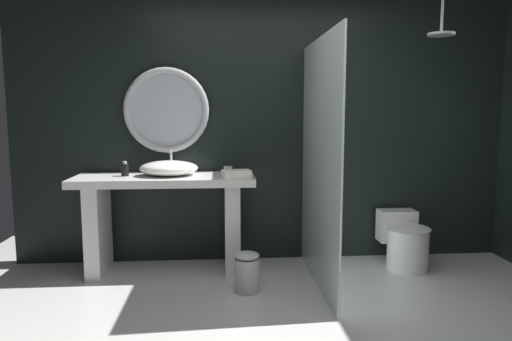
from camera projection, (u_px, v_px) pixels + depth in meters
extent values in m
cube|color=black|center=(268.00, 126.00, 4.45)|extent=(4.80, 0.10, 2.60)
cube|color=silver|center=(165.00, 180.00, 4.08)|extent=(1.58, 0.57, 0.07)
cube|color=silver|center=(98.00, 229.00, 4.09)|extent=(0.13, 0.49, 0.80)
cube|color=silver|center=(232.00, 227.00, 4.18)|extent=(0.13, 0.49, 0.80)
ellipsoid|color=white|center=(169.00, 168.00, 4.08)|extent=(0.51, 0.42, 0.13)
cylinder|color=#B7B7BC|center=(171.00, 161.00, 4.27)|extent=(0.02, 0.02, 0.21)
cylinder|color=#B7B7BC|center=(170.00, 152.00, 4.20)|extent=(0.02, 0.11, 0.02)
cylinder|color=silver|center=(228.00, 171.00, 4.10)|extent=(0.07, 0.07, 0.08)
cylinder|color=black|center=(125.00, 170.00, 4.06)|extent=(0.07, 0.07, 0.11)
cylinder|color=#B7B7BC|center=(125.00, 163.00, 4.05)|extent=(0.04, 0.04, 0.02)
torus|color=#B7B7BC|center=(166.00, 110.00, 4.27)|extent=(0.79, 0.06, 0.79)
cylinder|color=#B2BCC1|center=(167.00, 110.00, 4.28)|extent=(0.69, 0.01, 0.69)
cube|color=silver|center=(319.00, 164.00, 3.76)|extent=(0.02, 1.42, 2.02)
cylinder|color=#B7B7BC|center=(442.00, 10.00, 4.00)|extent=(0.02, 0.02, 0.39)
cylinder|color=#B7B7BC|center=(441.00, 34.00, 4.03)|extent=(0.23, 0.23, 0.02)
cylinder|color=white|center=(408.00, 249.00, 4.20)|extent=(0.37, 0.37, 0.38)
ellipsoid|color=white|center=(409.00, 228.00, 4.18)|extent=(0.39, 0.42, 0.02)
cube|color=white|center=(397.00, 225.00, 4.46)|extent=(0.35, 0.20, 0.30)
cylinder|color=#B7B7BC|center=(247.00, 275.00, 3.69)|extent=(0.20, 0.20, 0.27)
ellipsoid|color=#B7B7BC|center=(247.00, 256.00, 3.67)|extent=(0.20, 0.20, 0.06)
cube|color=silver|center=(236.00, 174.00, 3.93)|extent=(0.26, 0.19, 0.07)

